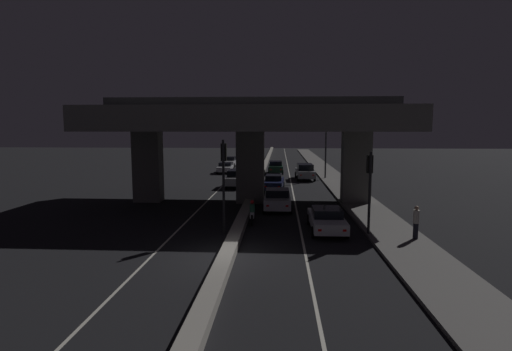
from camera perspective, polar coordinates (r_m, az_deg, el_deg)
name	(u,v)px	position (r m, az deg, el deg)	size (l,w,h in m)	color
ground_plane	(228,259)	(17.96, -4.09, -11.82)	(200.00, 200.00, 0.00)	black
lane_line_left_inner	(236,172)	(52.50, -2.85, 0.48)	(0.12, 126.00, 0.00)	beige
lane_line_right_inner	(289,172)	(52.20, 4.73, 0.43)	(0.12, 126.00, 0.00)	beige
median_divider	(262,171)	(52.22, 0.93, 0.68)	(0.67, 126.00, 0.41)	gray
sidewalk_right	(334,179)	(45.64, 11.10, -0.48)	(2.95, 126.00, 0.16)	#5B5956
elevated_overpass	(250,124)	(30.58, -0.82, 7.35)	(22.63, 12.05, 8.08)	slate
traffic_light_left_of_median	(224,170)	(21.44, -4.64, 0.77)	(0.30, 0.49, 5.12)	black
traffic_light_right_of_median	(370,179)	(21.80, 15.93, -0.42)	(0.30, 0.49, 4.53)	black
street_lamp	(322,138)	(45.40, 9.44, 5.32)	(2.78, 0.32, 7.78)	#2D2D30
car_white_lead	(327,219)	(22.69, 10.06, -6.16)	(1.97, 4.51, 1.34)	silver
car_white_second	(277,199)	(28.17, 3.07, -3.40)	(1.99, 4.25, 1.50)	silver
car_dark_blue_third	(274,182)	(36.92, 2.58, -1.00)	(1.99, 4.87, 1.47)	#141938
car_silver_fourth	(305,171)	(45.16, 7.01, 0.60)	(2.15, 4.82, 1.76)	gray
car_dark_green_fifth	(276,167)	(50.74, 2.81, 1.20)	(2.00, 4.37, 1.62)	black
car_white_lead_oncoming	(237,178)	(39.29, -2.72, -0.34)	(2.10, 4.32, 1.68)	silver
car_white_second_oncoming	(225,168)	(51.79, -4.41, 1.13)	(1.98, 4.11, 1.32)	silver
car_white_third_oncoming	(230,162)	(59.80, -3.71, 1.97)	(1.97, 4.44, 1.51)	silver
motorcycle_white_filtering_near	(252,213)	(24.24, -0.55, -5.43)	(0.33, 1.96, 1.41)	black
pedestrian_on_sidewalk	(416,222)	(21.75, 21.89, -6.20)	(0.30, 0.30, 1.70)	black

